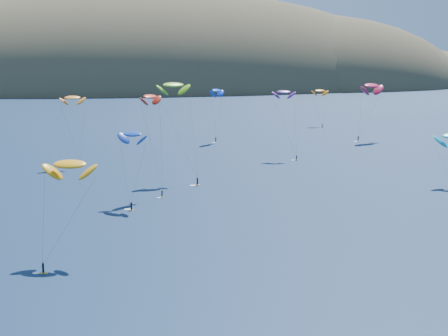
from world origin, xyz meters
TOP-DOWN VIEW (x-y plane):
  - island at (39.40, 562.36)m, footprint 730.00×300.00m
  - kitesurfer_1 at (-35.14, 141.47)m, footprint 7.68×7.85m
  - kitesurfer_2 at (-33.24, 54.20)m, footprint 9.81×12.02m
  - kitesurfer_3 at (-8.03, 115.68)m, footprint 10.06×14.44m
  - kitesurfer_4 at (16.81, 182.21)m, footprint 8.50×8.99m
  - kitesurfer_6 at (30.95, 142.35)m, footprint 7.62×10.22m
  - kitesurfer_8 at (75.78, 173.45)m, footprint 13.68×10.45m
  - kitesurfer_9 at (-15.76, 98.30)m, footprint 7.03×9.06m
  - kitesurfer_10 at (-20.77, 88.48)m, footprint 8.06×11.00m
  - kitesurfer_11 at (73.17, 222.62)m, footprint 8.01×12.06m

SIDE VIEW (x-z plane):
  - island at x=39.40m, z-range -115.74..94.26m
  - kitesurfer_2 at x=-33.24m, z-range 6.59..24.64m
  - kitesurfer_10 at x=-20.77m, z-range 6.83..24.92m
  - kitesurfer_11 at x=73.17m, z-range 6.87..25.04m
  - kitesurfer_4 at x=16.81m, z-range 8.42..30.09m
  - kitesurfer_1 at x=-35.14m, z-range 9.11..31.49m
  - kitesurfer_8 at x=75.78m, z-range 8.78..33.07m
  - kitesurfer_6 at x=30.95m, z-range 9.52..32.62m
  - kitesurfer_9 at x=-15.76m, z-range 10.71..36.05m
  - kitesurfer_3 at x=-8.03m, z-range 11.30..38.98m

